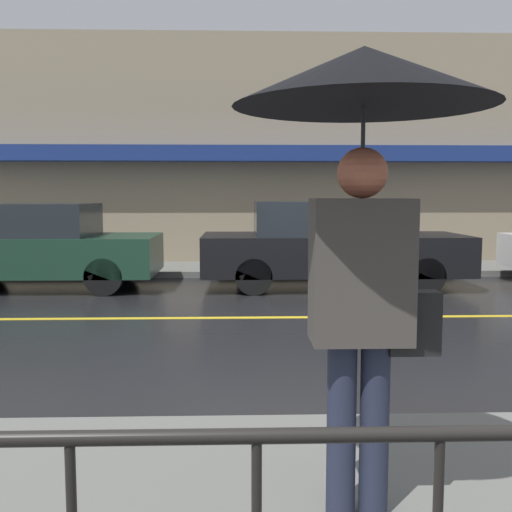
# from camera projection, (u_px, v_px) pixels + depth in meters

# --- Properties ---
(ground_plane) EXTENTS (80.00, 80.00, 0.00)m
(ground_plane) POSITION_uv_depth(u_px,v_px,m) (271.00, 318.00, 8.16)
(ground_plane) COLOR black
(sidewalk_far) EXTENTS (28.00, 1.91, 0.13)m
(sidewalk_far) POSITION_uv_depth(u_px,v_px,m) (258.00, 269.00, 13.05)
(sidewalk_far) COLOR slate
(sidewalk_far) RESTS_ON ground_plane
(lane_marking) EXTENTS (25.20, 0.12, 0.01)m
(lane_marking) POSITION_uv_depth(u_px,v_px,m) (271.00, 317.00, 8.16)
(lane_marking) COLOR gold
(lane_marking) RESTS_ON ground_plane
(building_storefront) EXTENTS (28.00, 0.85, 5.35)m
(building_storefront) POSITION_uv_depth(u_px,v_px,m) (257.00, 152.00, 13.86)
(building_storefront) COLOR gray
(building_storefront) RESTS_ON ground_plane
(pedestrian) EXTENTS (1.20, 1.20, 2.21)m
(pedestrian) POSITION_uv_depth(u_px,v_px,m) (364.00, 139.00, 2.73)
(pedestrian) COLOR #23283D
(pedestrian) RESTS_ON sidewalk_near
(car_dark_green) EXTENTS (4.10, 1.86, 1.52)m
(car_dark_green) POSITION_uv_depth(u_px,v_px,m) (39.00, 246.00, 10.68)
(car_dark_green) COLOR #193828
(car_dark_green) RESTS_ON ground_plane
(car_black) EXTENTS (4.71, 1.89, 1.55)m
(car_black) POSITION_uv_depth(u_px,v_px,m) (330.00, 244.00, 10.84)
(car_black) COLOR black
(car_black) RESTS_ON ground_plane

